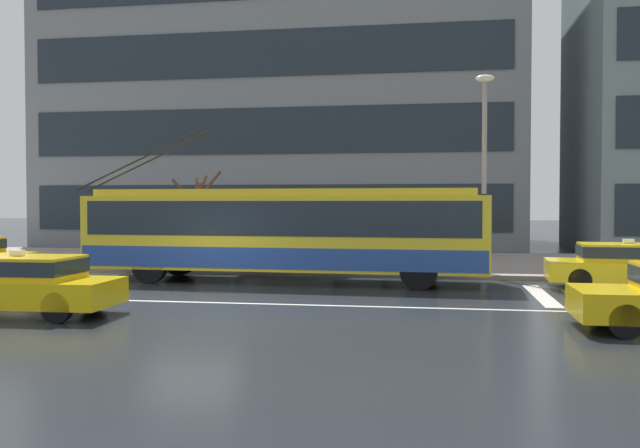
% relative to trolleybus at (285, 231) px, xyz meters
% --- Properties ---
extents(ground_plane, '(160.00, 160.00, 0.00)m').
position_rel_trolleybus_xyz_m(ground_plane, '(-1.76, -3.33, -1.55)').
color(ground_plane, '#21242A').
extents(sidewalk_slab, '(80.00, 10.00, 0.14)m').
position_rel_trolleybus_xyz_m(sidewalk_slab, '(-1.76, 6.60, -1.48)').
color(sidewalk_slab, gray).
rests_on(sidewalk_slab, ground_plane).
extents(crosswalk_stripe_edge_near, '(0.44, 4.40, 0.01)m').
position_rel_trolleybus_xyz_m(crosswalk_stripe_edge_near, '(7.18, -1.87, -1.54)').
color(crosswalk_stripe_edge_near, beige).
rests_on(crosswalk_stripe_edge_near, ground_plane).
extents(crosswalk_stripe_inner_a, '(0.44, 4.40, 0.01)m').
position_rel_trolleybus_xyz_m(crosswalk_stripe_inner_a, '(8.08, -1.87, -1.54)').
color(crosswalk_stripe_inner_a, beige).
rests_on(crosswalk_stripe_inner_a, ground_plane).
extents(crosswalk_stripe_center, '(0.44, 4.40, 0.01)m').
position_rel_trolleybus_xyz_m(crosswalk_stripe_center, '(8.98, -1.87, -1.54)').
color(crosswalk_stripe_center, beige).
rests_on(crosswalk_stripe_center, ground_plane).
extents(lane_centre_line, '(72.00, 0.14, 0.01)m').
position_rel_trolleybus_xyz_m(lane_centre_line, '(-1.76, -4.53, -1.55)').
color(lane_centre_line, silver).
rests_on(lane_centre_line, ground_plane).
extents(trolleybus, '(12.75, 3.00, 4.68)m').
position_rel_trolleybus_xyz_m(trolleybus, '(0.00, 0.00, 0.00)').
color(trolleybus, yellow).
rests_on(trolleybus, ground_plane).
extents(taxi_oncoming_near, '(4.61, 1.79, 1.39)m').
position_rel_trolleybus_xyz_m(taxi_oncoming_near, '(-4.38, -7.00, -0.85)').
color(taxi_oncoming_near, yellow).
rests_on(taxi_oncoming_near, ground_plane).
extents(taxi_ahead_of_bus, '(4.80, 2.07, 1.39)m').
position_rel_trolleybus_xyz_m(taxi_ahead_of_bus, '(9.85, -0.16, -0.85)').
color(taxi_ahead_of_bus, yellow).
rests_on(taxi_ahead_of_bus, ground_plane).
extents(bus_shelter, '(3.57, 1.79, 2.44)m').
position_rel_trolleybus_xyz_m(bus_shelter, '(-0.85, 3.65, 0.44)').
color(bus_shelter, gray).
rests_on(bus_shelter, sidewalk_slab).
extents(pedestrian_at_shelter, '(0.38, 0.38, 1.61)m').
position_rel_trolleybus_xyz_m(pedestrian_at_shelter, '(2.77, 3.23, -0.45)').
color(pedestrian_at_shelter, black).
rests_on(pedestrian_at_shelter, sidewalk_slab).
extents(pedestrian_approaching_curb, '(1.62, 1.62, 1.98)m').
position_rel_trolleybus_xyz_m(pedestrian_approaching_curb, '(3.61, 3.92, 0.23)').
color(pedestrian_approaching_curb, black).
rests_on(pedestrian_approaching_curb, sidewalk_slab).
extents(pedestrian_walking_past, '(1.51, 1.51, 1.97)m').
position_rel_trolleybus_xyz_m(pedestrian_walking_past, '(3.60, 2.75, 0.20)').
color(pedestrian_walking_past, '#535751').
rests_on(pedestrian_walking_past, sidewalk_slab).
extents(pedestrian_waiting_by_pole, '(1.32, 1.32, 1.91)m').
position_rel_trolleybus_xyz_m(pedestrian_waiting_by_pole, '(1.09, 2.89, 0.13)').
color(pedestrian_waiting_by_pole, navy).
rests_on(pedestrian_waiting_by_pole, sidewalk_slab).
extents(street_lamp, '(0.60, 0.32, 6.34)m').
position_rel_trolleybus_xyz_m(street_lamp, '(6.00, 2.36, 2.36)').
color(street_lamp, gray).
rests_on(street_lamp, sidewalk_slab).
extents(street_tree_bare, '(1.61, 1.91, 3.50)m').
position_rel_trolleybus_xyz_m(street_tree_bare, '(-4.54, 5.14, 0.49)').
color(street_tree_bare, brown).
rests_on(street_tree_bare, sidewalk_slab).
extents(office_tower_corner_left, '(26.52, 15.04, 19.96)m').
position_rel_trolleybus_xyz_m(office_tower_corner_left, '(-4.21, 21.17, 8.44)').
color(office_tower_corner_left, gray).
rests_on(office_tower_corner_left, ground_plane).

